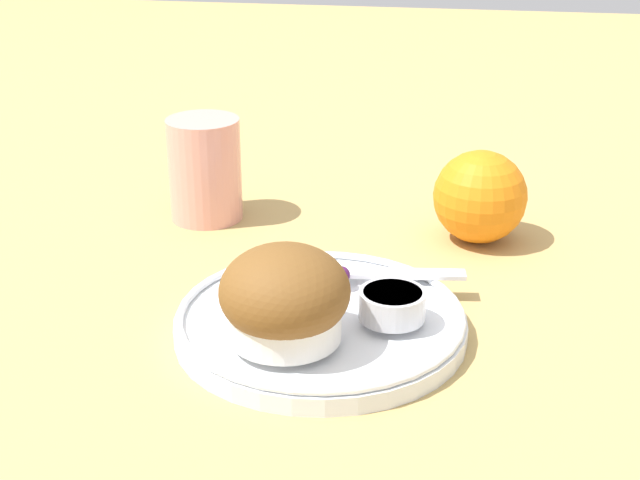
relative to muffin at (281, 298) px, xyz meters
The scene contains 8 objects.
ground_plane 0.08m from the muffin, 87.81° to the left, with size 3.00×3.00×0.00m, color tan.
plate 0.06m from the muffin, 65.28° to the left, with size 0.22×0.22×0.02m.
muffin is the anchor object (origin of this frame).
cream_ramekin 0.09m from the muffin, 29.18° to the left, with size 0.05×0.05×0.02m.
berry_pair 0.10m from the muffin, 76.41° to the left, with size 0.03×0.01×0.01m.
butter_knife 0.12m from the muffin, 71.43° to the left, with size 0.18×0.04×0.00m.
orange_fruit 0.28m from the muffin, 60.93° to the left, with size 0.09×0.09×0.09m.
juice_glass 0.28m from the muffin, 117.22° to the left, with size 0.07×0.07×0.10m.
Camera 1 is at (0.12, -0.60, 0.34)m, focal length 50.00 mm.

